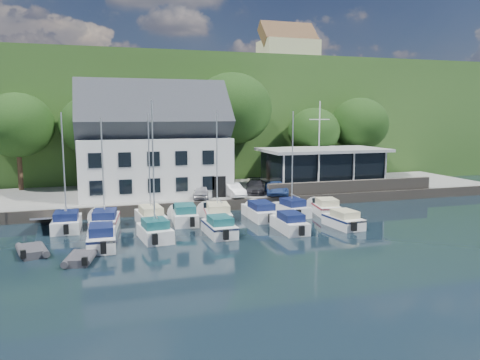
{
  "coord_description": "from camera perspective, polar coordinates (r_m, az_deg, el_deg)",
  "views": [
    {
      "loc": [
        -12.41,
        -29.39,
        8.72
      ],
      "look_at": [
        -0.52,
        9.0,
        3.08
      ],
      "focal_mm": 35.0,
      "sensor_mm": 36.0,
      "label": 1
    }
  ],
  "objects": [
    {
      "name": "ground",
      "position": [
        33.08,
        5.52,
        -7.33
      ],
      "size": [
        180.0,
        180.0,
        0.0
      ],
      "primitive_type": "plane",
      "color": "black",
      "rests_on": "ground"
    },
    {
      "name": "quay",
      "position": [
        49.2,
        -2.36,
        -1.63
      ],
      "size": [
        60.0,
        13.0,
        1.0
      ],
      "primitive_type": "cube",
      "color": "gray",
      "rests_on": "ground"
    },
    {
      "name": "quay_face",
      "position": [
        43.05,
        -0.13,
        -3.02
      ],
      "size": [
        60.0,
        0.3,
        1.0
      ],
      "primitive_type": "cube",
      "color": "#62594E",
      "rests_on": "ground"
    },
    {
      "name": "hillside",
      "position": [
        92.24,
        -9.56,
        7.43
      ],
      "size": [
        160.0,
        75.0,
        16.0
      ],
      "primitive_type": "cube",
      "color": "#2F511E",
      "rests_on": "ground"
    },
    {
      "name": "field_patch",
      "position": [
        101.74,
        -5.72,
        12.14
      ],
      "size": [
        50.0,
        30.0,
        0.3
      ],
      "primitive_type": "cube",
      "color": "#606E37",
      "rests_on": "hillside"
    },
    {
      "name": "farmhouse",
      "position": [
        89.1,
        5.86,
        15.29
      ],
      "size": [
        10.4,
        7.0,
        8.2
      ],
      "primitive_type": null,
      "color": "beige",
      "rests_on": "hillside"
    },
    {
      "name": "harbor_building",
      "position": [
        46.34,
        -10.48,
        3.69
      ],
      "size": [
        14.4,
        8.2,
        8.7
      ],
      "primitive_type": null,
      "color": "white",
      "rests_on": "quay"
    },
    {
      "name": "club_pavilion",
      "position": [
        51.39,
        10.01,
        1.54
      ],
      "size": [
        13.2,
        7.2,
        4.1
      ],
      "primitive_type": null,
      "color": "black",
      "rests_on": "quay"
    },
    {
      "name": "seawall",
      "position": [
        48.07,
        13.53,
        -0.75
      ],
      "size": [
        18.0,
        0.5,
        1.2
      ],
      "primitive_type": "cube",
      "color": "#62594E",
      "rests_on": "quay"
    },
    {
      "name": "gangway",
      "position": [
        39.58,
        -22.79,
        -5.37
      ],
      "size": [
        1.2,
        6.0,
        1.4
      ],
      "primitive_type": null,
      "color": "silver",
      "rests_on": "ground"
    },
    {
      "name": "car_silver",
      "position": [
        43.75,
        -4.68,
        -1.4
      ],
      "size": [
        2.42,
        3.79,
        1.2
      ],
      "primitive_type": "imported",
      "rotation": [
        0.0,
        0.0,
        -0.31
      ],
      "color": "silver",
      "rests_on": "quay"
    },
    {
      "name": "car_white",
      "position": [
        44.45,
        -0.89,
        -1.18
      ],
      "size": [
        1.76,
        3.97,
        1.27
      ],
      "primitive_type": "imported",
      "rotation": [
        0.0,
        0.0,
        0.11
      ],
      "color": "silver",
      "rests_on": "quay"
    },
    {
      "name": "car_dgrey",
      "position": [
        46.42,
        1.85,
        -0.77
      ],
      "size": [
        3.25,
        4.86,
        1.31
      ],
      "primitive_type": "imported",
      "rotation": [
        0.0,
        0.0,
        -0.35
      ],
      "color": "#2B2A2F",
      "rests_on": "quay"
    },
    {
      "name": "car_blue",
      "position": [
        45.6,
        4.46,
        -0.93
      ],
      "size": [
        2.57,
        4.16,
        1.33
      ],
      "primitive_type": "imported",
      "rotation": [
        0.0,
        0.0,
        -0.28
      ],
      "color": "navy",
      "rests_on": "quay"
    },
    {
      "name": "flagpole",
      "position": [
        47.33,
        9.61,
        4.0
      ],
      "size": [
        2.17,
        0.2,
        9.04
      ],
      "primitive_type": null,
      "color": "white",
      "rests_on": "quay"
    },
    {
      "name": "tree_0",
      "position": [
        52.78,
        -25.42,
        4.23
      ],
      "size": [
        7.27,
        7.27,
        9.93
      ],
      "primitive_type": null,
      "color": "#17330F",
      "rests_on": "quay"
    },
    {
      "name": "tree_1",
      "position": [
        52.21,
        -17.32,
        4.51
      ],
      "size": [
        7.13,
        7.13,
        9.75
      ],
      "primitive_type": null,
      "color": "#17330F",
      "rests_on": "quay"
    },
    {
      "name": "tree_2",
      "position": [
        51.86,
        -7.67,
        4.91
      ],
      "size": [
        7.31,
        7.31,
        10.0
      ],
      "primitive_type": null,
      "color": "#17330F",
      "rests_on": "quay"
    },
    {
      "name": "tree_3",
      "position": [
        54.14,
        -0.94,
        6.42
      ],
      "size": [
        9.13,
        9.13,
        12.47
      ],
      "primitive_type": null,
      "color": "#17330F",
      "rests_on": "quay"
    },
    {
      "name": "tree_4",
      "position": [
        57.13,
        8.98,
        4.42
      ],
      "size": [
        6.24,
        6.24,
        8.52
      ],
      "primitive_type": null,
      "color": "#17330F",
      "rests_on": "quay"
    },
    {
      "name": "tree_5",
      "position": [
        59.84,
        14.27,
        5.03
      ],
      "size": [
        7.14,
        7.14,
        9.76
      ],
      "primitive_type": null,
      "color": "#17330F",
      "rests_on": "quay"
    },
    {
      "name": "boat_r1_0",
      "position": [
        37.36,
        -20.66,
        0.98
      ],
      "size": [
        2.37,
        5.6,
        8.99
      ],
      "primitive_type": null,
      "rotation": [
        0.0,
        0.0,
        -0.03
      ],
      "color": "white",
      "rests_on": "ground"
    },
    {
      "name": "boat_r1_1",
      "position": [
        37.16,
        -16.37,
        0.99
      ],
      "size": [
        2.88,
        6.34,
        8.8
      ],
      "primitive_type": null,
      "rotation": [
        0.0,
        0.0,
        -0.12
      ],
      "color": "white",
      "rests_on": "ground"
    },
    {
      "name": "boat_r1_2",
      "position": [
        37.26,
        -11.0,
        1.75
      ],
      "size": [
        2.58,
        6.3,
        9.53
      ],
      "primitive_type": null,
      "rotation": [
        0.0,
        0.0,
        0.1
      ],
      "color": "white",
      "rests_on": "ground"
    },
    {
      "name": "boat_r1_3",
      "position": [
        38.21,
        -6.8,
        -4.07
      ],
      "size": [
        2.52,
        6.2,
        1.55
      ],
      "primitive_type": null,
      "rotation": [
        0.0,
        0.0,
        -0.08
      ],
      "color": "white",
      "rests_on": "ground"
    },
    {
      "name": "boat_r1_4",
      "position": [
        37.93,
        -2.82,
        1.73
      ],
      "size": [
        3.08,
        6.96,
        9.18
      ],
      "primitive_type": null,
      "rotation": [
        0.0,
        0.0,
        -0.14
      ],
      "color": "white",
      "rests_on": "ground"
    },
    {
      "name": "boat_r1_5",
      "position": [
        39.6,
        2.46,
        -3.65
      ],
      "size": [
        2.13,
        6.64,
        1.47
      ],
      "primitive_type": null,
      "rotation": [
        0.0,
        0.0,
        0.0
      ],
      "color": "white",
      "rests_on": "ground"
    },
    {
      "name": "boat_r1_6",
      "position": [
        40.43,
        6.4,
        2.05
      ],
      "size": [
        2.7,
        5.7,
        9.14
      ],
      "primitive_type": null,
      "rotation": [
        0.0,
        0.0,
        0.14
      ],
      "color": "white",
      "rests_on": "ground"
    },
    {
      "name": "boat_r1_7",
      "position": [
        41.93,
        10.4,
        -3.15
      ],
      "size": [
        2.9,
        5.48,
        1.42
      ],
      "primitive_type": null,
      "rotation": [
        0.0,
        0.0,
        -0.17
      ],
      "color": "white",
      "rests_on": "ground"
    },
    {
      "name": "boat_r2_0",
      "position": [
        32.46,
        -16.53,
        -6.5
      ],
      "size": [
        2.14,
        6.11,
        1.56
      ],
      "primitive_type": null,
      "rotation": [
        0.0,
        0.0,
        -0.03
      ],
      "color": "white",
      "rests_on": "ground"
    },
    {
      "name": "boat_r2_1",
      "position": [
        32.73,
        -10.51,
        0.67
      ],
      "size": [
        2.66,
        5.38,
        9.25
      ],
      "primitive_type": null,
      "rotation": [
        0.0,
        0.0,
        0.12
      ],
      "color": "white",
      "rests_on": "ground"
    },
    {
      "name": "boat_r2_2",
      "position": [
        34.21,
        -2.54,
        -5.54
      ],
      "size": [
        2.14,
        5.41,
        1.44
      ],
      "primitive_type": null,
      "rotation": [
        0.0,
        0.0,
        0.03
      ],
      "color": "white",
      "rests_on": "ground"
    },
    {
      "name": "boat_r2_3",
      "position": [
        35.56,
        6.04,
        -5.04
      ],
      "size": [
        1.87,
        5.78,
        1.46
      ],
      "primitive_type": null,
      "rotation": [
        0.0,
        0.0,
        -0.0
      ],
      "color": "white",
      "rests_on": "ground"
    },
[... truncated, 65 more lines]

